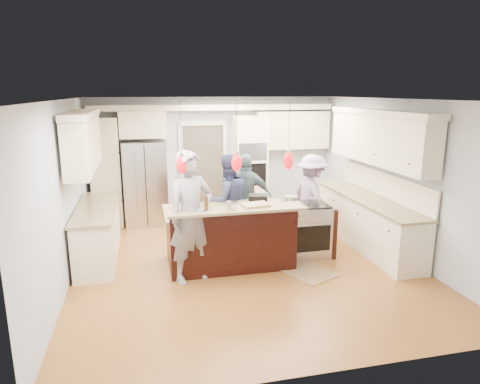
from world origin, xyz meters
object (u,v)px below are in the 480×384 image
at_px(refrigerator, 146,183).
at_px(person_bar_end, 191,217).
at_px(kitchen_island, 229,235).
at_px(island_range, 307,230).
at_px(person_far_left, 228,201).

xyz_separation_m(refrigerator, person_bar_end, (0.62, -3.09, 0.10)).
bearing_deg(kitchen_island, island_range, 3.07).
height_order(refrigerator, person_bar_end, person_bar_end).
distance_m(kitchen_island, person_far_left, 0.88).
xyz_separation_m(island_range, person_far_left, (-1.28, 0.70, 0.41)).
xyz_separation_m(person_bar_end, person_far_left, (0.82, 1.30, -0.13)).
distance_m(refrigerator, person_far_left, 2.29).
bearing_deg(person_bar_end, island_range, -8.03).
xyz_separation_m(refrigerator, island_range, (2.71, -2.49, -0.44)).
height_order(kitchen_island, person_bar_end, person_bar_end).
bearing_deg(person_bar_end, refrigerator, 77.35).
bearing_deg(island_range, person_bar_end, -164.04).
relative_size(island_range, person_bar_end, 0.46).
bearing_deg(person_far_left, kitchen_island, 68.28).
distance_m(refrigerator, person_bar_end, 3.15).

